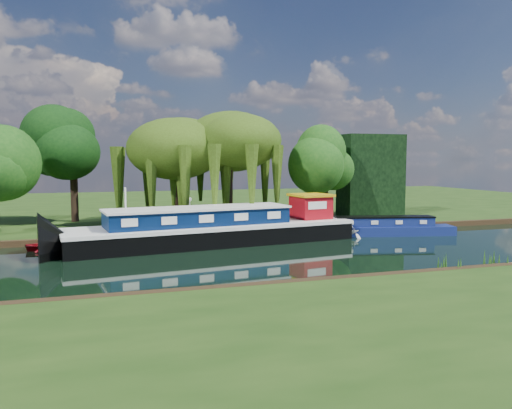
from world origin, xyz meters
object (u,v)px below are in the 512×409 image
object	(u,v)px
red_dinghy	(54,249)
white_cruiser	(351,237)
dutch_barge	(216,229)
narrowboat	(384,228)

from	to	relation	value
red_dinghy	white_cruiser	xyz separation A→B (m)	(21.79, -1.17, 0.00)
dutch_barge	narrowboat	world-z (taller)	dutch_barge
dutch_barge	narrowboat	distance (m)	13.68
dutch_barge	red_dinghy	bearing A→B (deg)	166.59
dutch_barge	white_cruiser	world-z (taller)	dutch_barge
narrowboat	white_cruiser	xyz separation A→B (m)	(-2.85, 0.04, -0.58)
white_cruiser	narrowboat	bearing A→B (deg)	-89.29
red_dinghy	white_cruiser	size ratio (longest dim) A/B	1.42
narrowboat	white_cruiser	world-z (taller)	narrowboat
red_dinghy	white_cruiser	distance (m)	21.82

